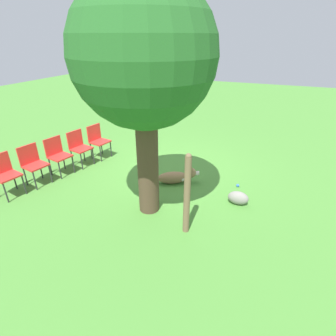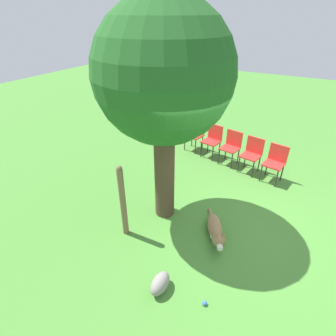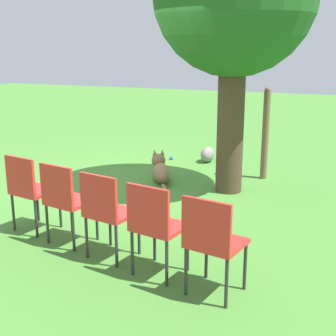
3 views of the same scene
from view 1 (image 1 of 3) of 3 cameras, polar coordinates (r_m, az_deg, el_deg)
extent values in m
plane|color=#478433|center=(6.28, -0.88, -1.67)|extent=(30.00, 30.00, 0.00)
cylinder|color=#4C3828|center=(4.62, -4.46, 2.03)|extent=(0.38, 0.38, 2.13)
sphere|color=#235B23|center=(4.20, -5.33, 23.21)|extent=(2.21, 2.21, 2.21)
ellipsoid|color=olive|center=(5.91, 1.08, -2.10)|extent=(0.74, 0.56, 0.28)
ellipsoid|color=silver|center=(5.94, 2.92, -2.11)|extent=(0.32, 0.31, 0.17)
sphere|color=olive|center=(5.93, 5.04, -1.05)|extent=(0.31, 0.31, 0.23)
cylinder|color=silver|center=(5.96, 6.28, -1.12)|extent=(0.14, 0.13, 0.10)
cone|color=olive|center=(5.92, 4.98, 0.41)|extent=(0.07, 0.07, 0.10)
cone|color=olive|center=(5.81, 5.22, -0.14)|extent=(0.07, 0.07, 0.10)
cylinder|color=olive|center=(5.93, -3.50, -3.25)|extent=(0.31, 0.21, 0.06)
cylinder|color=brown|center=(4.23, 4.15, -6.22)|extent=(0.11, 0.11, 1.39)
sphere|color=brown|center=(3.89, 4.49, 2.56)|extent=(0.10, 0.10, 0.10)
cube|color=red|center=(7.28, -14.56, 5.53)|extent=(0.50, 0.51, 0.04)
cube|color=red|center=(7.34, -15.81, 7.45)|extent=(0.12, 0.44, 0.42)
cylinder|color=#2D2D2D|center=(7.36, -12.32, 4.03)|extent=(0.03, 0.03, 0.44)
cylinder|color=#2D2D2D|center=(7.12, -14.44, 3.00)|extent=(0.03, 0.03, 0.44)
cylinder|color=#2D2D2D|center=(7.61, -14.26, 4.57)|extent=(0.03, 0.03, 0.44)
cylinder|color=#2D2D2D|center=(7.38, -16.37, 3.59)|extent=(0.03, 0.03, 0.44)
cube|color=red|center=(6.95, -18.33, 4.00)|extent=(0.50, 0.51, 0.04)
cube|color=red|center=(7.02, -19.61, 6.01)|extent=(0.12, 0.44, 0.42)
cylinder|color=#2D2D2D|center=(7.02, -15.94, 2.45)|extent=(0.03, 0.03, 0.44)
cylinder|color=#2D2D2D|center=(6.81, -18.28, 1.32)|extent=(0.03, 0.03, 0.44)
cylinder|color=#2D2D2D|center=(7.28, -17.84, 3.06)|extent=(0.03, 0.03, 0.44)
cylinder|color=#2D2D2D|center=(7.07, -20.15, 1.99)|extent=(0.03, 0.03, 0.44)
cube|color=red|center=(6.66, -22.43, 2.31)|extent=(0.50, 0.51, 0.04)
cube|color=red|center=(6.73, -23.73, 4.42)|extent=(0.12, 0.44, 0.42)
cylinder|color=#2D2D2D|center=(6.72, -19.89, 0.71)|extent=(0.03, 0.03, 0.44)
cylinder|color=#2D2D2D|center=(6.53, -22.46, -0.53)|extent=(0.03, 0.03, 0.44)
cylinder|color=#2D2D2D|center=(6.99, -21.73, 1.41)|extent=(0.03, 0.03, 0.44)
cylinder|color=#2D2D2D|center=(6.81, -24.24, 0.24)|extent=(0.03, 0.03, 0.44)
cube|color=red|center=(6.42, -26.86, 0.46)|extent=(0.50, 0.51, 0.04)
cube|color=red|center=(6.49, -28.17, 2.66)|extent=(0.12, 0.44, 0.42)
cylinder|color=#2D2D2D|center=(6.46, -24.19, -1.19)|extent=(0.03, 0.03, 0.44)
cylinder|color=#2D2D2D|center=(6.29, -26.98, -2.53)|extent=(0.03, 0.03, 0.44)
cylinder|color=#2D2D2D|center=(6.74, -25.92, -0.38)|extent=(0.03, 0.03, 0.44)
cylinder|color=#2D2D2D|center=(6.59, -28.62, -1.64)|extent=(0.03, 0.03, 0.44)
cube|color=red|center=(6.22, -31.60, -1.52)|extent=(0.50, 0.51, 0.04)
cylinder|color=#2D2D2D|center=(6.24, -28.83, -3.22)|extent=(0.03, 0.03, 0.44)
cylinder|color=#2D2D2D|center=(6.11, -31.83, -4.64)|extent=(0.03, 0.03, 0.44)
cylinder|color=#2D2D2D|center=(6.54, -30.40, -2.29)|extent=(0.03, 0.03, 0.44)
sphere|color=blue|center=(6.01, 14.94, -3.69)|extent=(0.07, 0.07, 0.07)
ellipsoid|color=gray|center=(5.38, 15.03, -6.31)|extent=(0.40, 0.23, 0.27)
camera|label=2|loc=(6.09, 43.40, 25.85)|focal=28.00mm
camera|label=3|loc=(8.60, -54.45, 9.77)|focal=50.00mm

